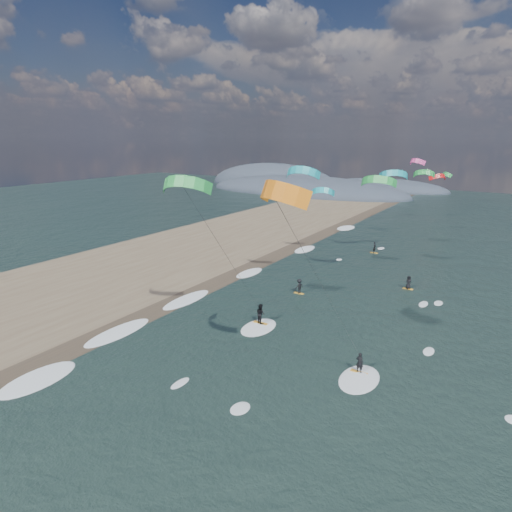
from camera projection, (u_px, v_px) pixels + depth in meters
The scene contains 9 objects.
ground at pixel (165, 413), 26.19m from camera, with size 260.00×260.00×0.00m, color black.
sand_strip at pixel (69, 291), 46.71m from camera, with size 26.00×240.00×0.00m, color brown.
wet_sand_strip at pixel (147, 315), 40.51m from camera, with size 3.00×240.00×0.00m, color #382D23.
coastal_hills at pixel (301, 189), 136.97m from camera, with size 80.00×41.00×15.00m.
kitesurfer_near_a at pixel (293, 238), 25.45m from camera, with size 7.66×8.87×14.50m.
kitesurfer_near_b at pixel (206, 228), 33.89m from camera, with size 7.25×8.67×14.11m.
far_kitesurfers at pixel (348, 276), 49.26m from camera, with size 10.67×21.58×1.63m.
bg_kite_field at pixel (396, 174), 62.80m from camera, with size 13.32×63.39×5.85m.
shoreline_surf at pixel (190, 302), 43.75m from camera, with size 2.40×79.40×0.11m.
Camera 1 is at (16.85, -16.07, 16.37)m, focal length 30.00 mm.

